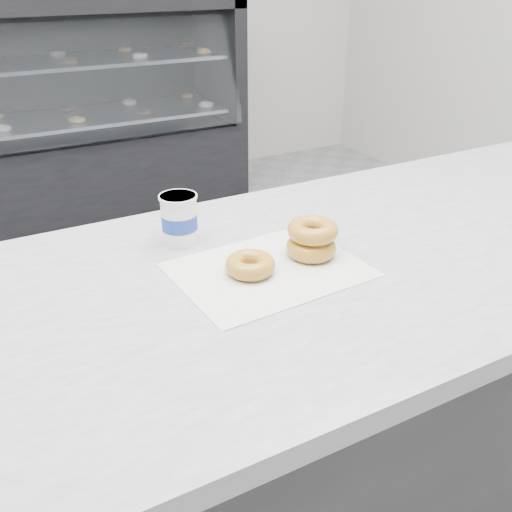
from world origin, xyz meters
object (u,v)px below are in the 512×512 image
(donut_stack, at_px, (312,239))
(coffee_cup, at_px, (179,219))
(donut_single, at_px, (250,265))
(counter, at_px, (265,452))
(display_case, at_px, (39,137))

(donut_stack, relative_size, coffee_cup, 1.06)
(donut_single, xyz_separation_m, donut_stack, (0.14, 0.01, 0.02))
(donut_single, bearing_deg, counter, -31.66)
(counter, relative_size, donut_stack, 28.24)
(counter, relative_size, donut_single, 32.86)
(counter, height_order, donut_single, donut_single)
(display_case, bearing_deg, coffee_cup, -92.04)
(display_case, xyz_separation_m, donut_single, (-0.03, -2.70, 0.43))
(counter, distance_m, display_case, 2.72)
(display_case, distance_m, coffee_cup, 2.57)
(display_case, bearing_deg, donut_stack, -87.64)
(coffee_cup, bearing_deg, counter, -75.90)
(donut_single, distance_m, donut_stack, 0.14)
(display_case, bearing_deg, counter, -90.00)
(donut_single, bearing_deg, display_case, 89.43)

